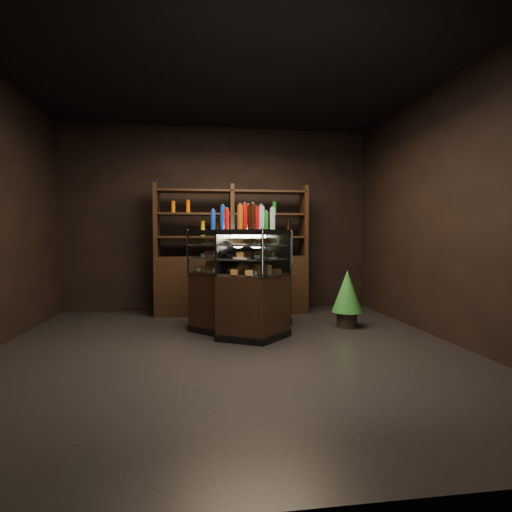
# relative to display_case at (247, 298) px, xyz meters

# --- Properties ---
(ground) EXTENTS (5.00, 5.00, 0.00)m
(ground) POSITION_rel_display_case_xyz_m (-0.27, -0.74, -0.44)
(ground) COLOR black
(ground) RESTS_ON ground
(room_shell) EXTENTS (5.02, 5.02, 3.01)m
(room_shell) POSITION_rel_display_case_xyz_m (-0.27, -0.74, 1.50)
(room_shell) COLOR black
(room_shell) RESTS_ON ground
(display_case) EXTENTS (1.41, 1.33, 1.30)m
(display_case) POSITION_rel_display_case_xyz_m (0.00, 0.00, 0.00)
(display_case) COLOR black
(display_case) RESTS_ON ground
(food_display) EXTENTS (1.04, 1.05, 0.41)m
(food_display) POSITION_rel_display_case_xyz_m (0.00, -0.00, 0.54)
(food_display) COLOR #BE8E44
(food_display) RESTS_ON display_case
(bottles_top) EXTENTS (0.87, 0.91, 0.30)m
(bottles_top) POSITION_rel_display_case_xyz_m (-0.00, 0.00, 0.99)
(bottles_top) COLOR #147223
(bottles_top) RESTS_ON display_case
(potted_conifer) EXTENTS (0.40, 0.40, 0.86)m
(potted_conifer) POSITION_rel_display_case_xyz_m (1.36, 0.16, 0.05)
(potted_conifer) COLOR black
(potted_conifer) RESTS_ON ground
(back_shelving) EXTENTS (2.36, 0.47, 2.00)m
(back_shelving) POSITION_rel_display_case_xyz_m (-0.08, 1.31, 0.17)
(back_shelving) COLOR black
(back_shelving) RESTS_ON ground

